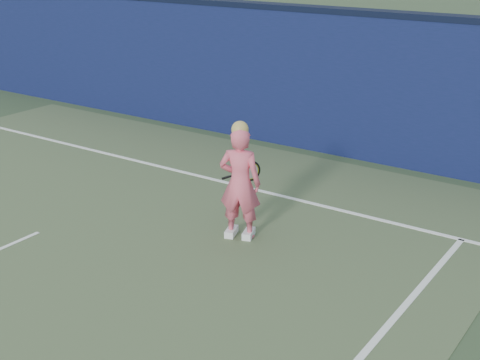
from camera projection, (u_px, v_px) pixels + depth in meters
The scene contains 4 objects.
backstop_wall at pixel (259, 75), 12.85m from camera, with size 24.00×0.40×2.50m, color #0D163A.
wall_cap at pixel (260, 5), 12.40m from camera, with size 24.00×0.42×0.10m, color black.
player at pixel (240, 183), 8.66m from camera, with size 0.64×0.52×1.59m.
racket at pixel (249, 171), 9.11m from camera, with size 0.43×0.38×0.29m.
Camera 1 is at (6.88, -4.25, 3.81)m, focal length 50.00 mm.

